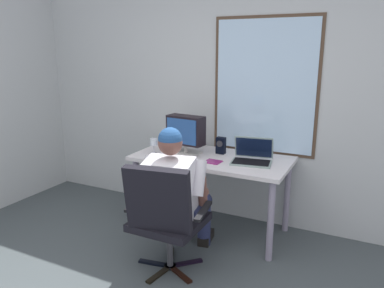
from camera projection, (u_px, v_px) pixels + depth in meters
name	position (u px, v px, depth m)	size (l,w,h in m)	color
wall_rear	(236.00, 97.00, 3.78)	(4.89, 0.08, 2.54)	#B9BDBD
desk	(212.00, 166.00, 3.59)	(1.48, 0.74, 0.75)	gray
office_chair	(164.00, 214.00, 2.87)	(0.66, 0.60, 0.94)	black
person_seated	(176.00, 192.00, 3.09)	(0.58, 0.80, 1.18)	navy
crt_monitor	(186.00, 132.00, 3.63)	(0.39, 0.24, 0.38)	beige
laptop	(252.00, 156.00, 3.40)	(0.40, 0.35, 0.22)	gray
wine_glass	(154.00, 143.00, 3.66)	(0.07, 0.07, 0.15)	silver
desk_speaker	(221.00, 145.00, 3.66)	(0.09, 0.07, 0.16)	black
cd_case	(213.00, 162.00, 3.40)	(0.15, 0.14, 0.01)	#8E266E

